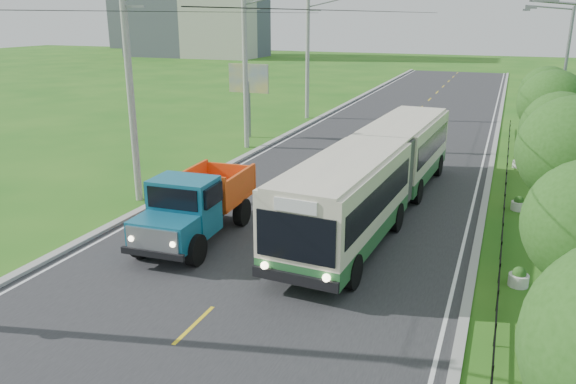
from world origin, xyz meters
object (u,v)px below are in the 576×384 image
Objects in this scene: dump_truck at (196,202)px; pole_near at (131,93)px; bus at (378,169)px; tree_back at (547,96)px; planter_far at (518,163)px; pole_mid at (246,70)px; tree_fourth at (559,134)px; tree_fifth at (553,107)px; planter_near at (519,278)px; billboard_left at (249,83)px; streetlight_far at (562,73)px; planter_mid at (519,204)px; tree_third at (573,156)px; pole_far at (308,57)px.

pole_near is at bearing 144.21° from dump_truck.
bus is 2.71× the size of dump_truck.
planter_far is at bearing -106.88° from tree_back.
pole_mid is 1.52× the size of dump_truck.
planter_far is 12.48m from bus.
tree_fourth is at bearing -90.00° from tree_back.
planter_near is at bearing -95.08° from tree_fifth.
billboard_left is (-19.36, -2.14, 0.21)m from tree_back.
billboard_left is at bearing -168.77° from streetlight_far.
dump_truck reaches higher than planter_far.
tree_fourth is 13.94m from streetlight_far.
pole_near is 18.23m from planter_mid.
planter_near is 25.78m from billboard_left.
pole_near is 1.52× the size of dump_truck.
billboard_left is at bearing -173.69° from tree_back.
tree_back is 8.21× the size of planter_far.
pole_near is 1.10× the size of streetlight_far.
tree_fifth is (-0.00, 12.00, -0.13)m from tree_third.
tree_fourth is 6.01m from tree_fifth.
planter_mid is (-1.26, -6.14, -3.57)m from tree_fifth.
streetlight_far is at bearing 68.25° from bus.
planter_far is (16.86, 1.00, -4.81)m from pole_mid.
pole_near is at bearing -148.41° from tree_fifth.
streetlight_far is at bearing 45.14° from pole_near.
tree_third is 1.09× the size of tree_back.
billboard_left is 0.79× the size of dump_truck.
planter_near is 8.00m from bus.
streetlight_far is 1.74× the size of billboard_left.
dump_truck is (6.28, -18.26, -2.33)m from billboard_left.
bus is at bearing 11.02° from pole_near.
planter_near is (-1.26, -8.14, -3.30)m from tree_fourth.
pole_far is (0.00, 12.00, 0.00)m from pole_mid.
tree_back is (-0.00, 6.00, -0.20)m from tree_fifth.
pole_near is 1.85× the size of tree_fourth.
dump_truck is (5.04, -15.26, -3.56)m from pole_mid.
pole_far is 32.19m from planter_near.
dump_truck is at bearing -145.05° from planter_mid.
tree_third is 0.34× the size of bus.
planter_near is at bearing -44.84° from billboard_left.
tree_third is 1.11× the size of tree_fourth.
tree_back is at bearing 90.00° from tree_fifth.
billboard_left is at bearing 168.72° from tree_fifth.
tree_fourth is 3.53m from planter_mid.
dump_truck is at bearing -169.60° from tree_third.
pole_mid is 14.93× the size of planter_mid.
dump_truck reaches higher than planter_mid.
bus is (-7.13, -15.00, -1.60)m from tree_back.
planter_near is (-1.26, -14.14, -3.57)m from tree_fifth.
tree_fourth is at bearing -20.74° from pole_mid.
billboard_left is (-19.36, 3.86, 0.01)m from tree_fifth.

